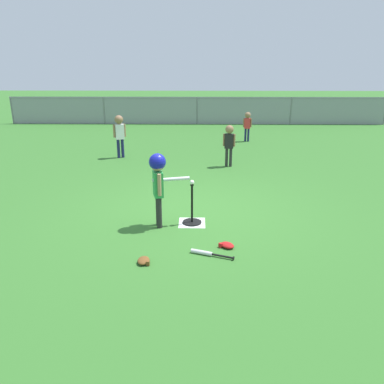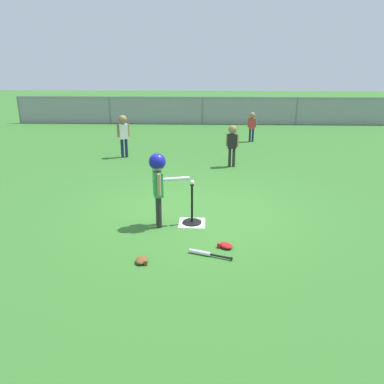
{
  "view_description": "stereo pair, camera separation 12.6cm",
  "coord_description": "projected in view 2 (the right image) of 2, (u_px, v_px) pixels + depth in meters",
  "views": [
    {
      "loc": [
        0.07,
        -6.47,
        2.58
      ],
      "look_at": [
        -0.03,
        -0.55,
        0.55
      ],
      "focal_mm": 35.87,
      "sensor_mm": 36.0,
      "label": 1
    },
    {
      "loc": [
        0.19,
        -6.47,
        2.58
      ],
      "look_at": [
        -0.03,
        -0.55,
        0.55
      ],
      "focal_mm": 35.87,
      "sensor_mm": 36.0,
      "label": 2
    }
  ],
  "objects": [
    {
      "name": "home_plate",
      "position": [
        192.0,
        223.0,
        6.44
      ],
      "size": [
        0.44,
        0.44,
        0.01
      ],
      "primitive_type": "cube",
      "color": "white",
      "rests_on": "ground_plane"
    },
    {
      "name": "spare_bat_silver",
      "position": [
        204.0,
        253.0,
        5.36
      ],
      "size": [
        0.61,
        0.27,
        0.06
      ],
      "color": "silver",
      "rests_on": "ground_plane"
    },
    {
      "name": "batting_tee",
      "position": [
        192.0,
        217.0,
        6.41
      ],
      "size": [
        0.32,
        0.32,
        0.68
      ],
      "color": "black",
      "rests_on": "ground_plane"
    },
    {
      "name": "fielder_near_right",
      "position": [
        252.0,
        123.0,
        12.76
      ],
      "size": [
        0.28,
        0.19,
        0.98
      ],
      "color": "#191E4C",
      "rests_on": "ground_plane"
    },
    {
      "name": "batter_child",
      "position": [
        158.0,
        175.0,
        6.05
      ],
      "size": [
        0.63,
        0.34,
        1.22
      ],
      "color": "#262626",
      "rests_on": "ground_plane"
    },
    {
      "name": "fielder_deep_center",
      "position": [
        232.0,
        140.0,
        9.67
      ],
      "size": [
        0.31,
        0.21,
        1.07
      ],
      "color": "#262626",
      "rests_on": "ground_plane"
    },
    {
      "name": "outfield_fence",
      "position": [
        202.0,
        110.0,
        16.37
      ],
      "size": [
        16.06,
        0.06,
        1.15
      ],
      "color": "slate",
      "rests_on": "ground_plane"
    },
    {
      "name": "glove_by_plate",
      "position": [
        142.0,
        260.0,
        5.17
      ],
      "size": [
        0.17,
        0.23,
        0.07
      ],
      "color": "brown",
      "rests_on": "ground_plane"
    },
    {
      "name": "baseball_on_tee",
      "position": [
        192.0,
        182.0,
        6.21
      ],
      "size": [
        0.07,
        0.07,
        0.07
      ],
      "primitive_type": "sphere",
      "color": "white",
      "rests_on": "batting_tee"
    },
    {
      "name": "ground_plane",
      "position": [
        195.0,
        211.0,
        6.96
      ],
      "size": [
        60.0,
        60.0,
        0.0
      ],
      "primitive_type": "plane",
      "color": "#336B28"
    },
    {
      "name": "glove_near_bats",
      "position": [
        226.0,
        245.0,
        5.58
      ],
      "size": [
        0.27,
        0.27,
        0.07
      ],
      "color": "#B21919",
      "rests_on": "ground_plane"
    },
    {
      "name": "fielder_deep_left",
      "position": [
        123.0,
        130.0,
        10.61
      ],
      "size": [
        0.32,
        0.23,
        1.18
      ],
      "color": "#191E4C",
      "rests_on": "ground_plane"
    }
  ]
}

